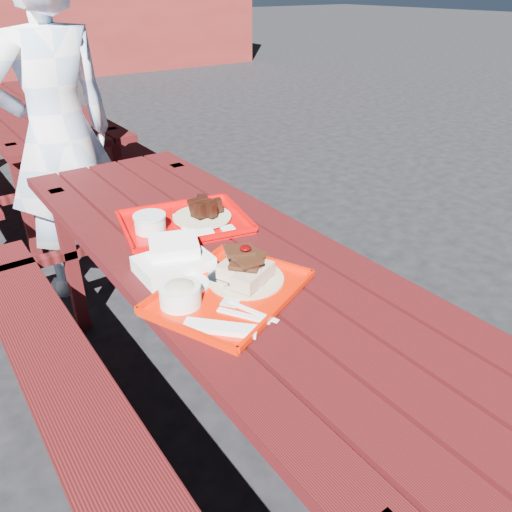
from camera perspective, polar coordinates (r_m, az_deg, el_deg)
name	(u,v)px	position (r m, az deg, el deg)	size (l,w,h in m)	color
ground	(235,416)	(2.15, -2.44, -17.85)	(60.00, 60.00, 0.00)	black
picnic_table_near	(232,303)	(1.78, -2.81, -5.42)	(1.41, 2.40, 0.75)	#480D11
picnic_table_far	(30,133)	(4.24, -24.45, 12.71)	(1.41, 2.40, 0.75)	#480D11
near_tray	(224,285)	(1.47, -3.72, -3.29)	(0.54, 0.49, 0.14)	red
far_tray	(183,221)	(1.90, -8.37, 3.98)	(0.52, 0.45, 0.08)	#CE0304
white_cloth	(174,259)	(1.61, -9.40, -0.34)	(0.23, 0.20, 0.09)	white
person	(59,137)	(2.79, -21.60, 12.55)	(0.64, 0.42, 1.74)	#B1CAEB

